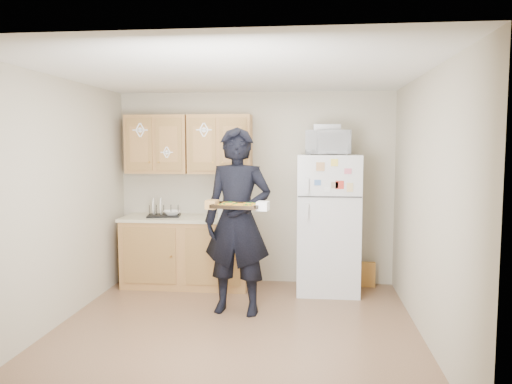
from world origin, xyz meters
The scene contains 24 objects.
floor centered at (0.00, 0.00, 0.00)m, with size 3.60×3.60×0.00m, color brown.
ceiling centered at (0.00, 0.00, 2.50)m, with size 3.60×3.60×0.00m, color silver.
wall_back centered at (0.00, 1.80, 1.25)m, with size 3.60×0.04×2.50m, color #B1A790.
wall_front centered at (0.00, -1.80, 1.25)m, with size 3.60×0.04×2.50m, color #B1A790.
wall_left centered at (-1.80, 0.00, 1.25)m, with size 0.04×3.60×2.50m, color #B1A790.
wall_right centered at (1.80, 0.00, 1.25)m, with size 0.04×3.60×2.50m, color #B1A790.
refrigerator centered at (0.95, 1.43, 0.85)m, with size 0.75×0.70×1.70m, color silver.
base_cabinet centered at (-0.85, 1.48, 0.43)m, with size 1.60×0.60×0.86m, color olive.
countertop centered at (-0.85, 1.48, 0.88)m, with size 1.64×0.64×0.04m, color beige.
upper_cab_left centered at (-1.25, 1.61, 1.83)m, with size 0.80×0.33×0.75m, color olive.
upper_cab_right centered at (-0.43, 1.61, 1.83)m, with size 0.80×0.33×0.75m, color olive.
cereal_box centered at (1.47, 1.67, 0.16)m, with size 0.20×0.07×0.32m, color gold.
person centered at (-0.05, 0.53, 1.00)m, with size 0.73×0.48×2.01m, color black.
baking_tray centered at (-0.01, 0.23, 1.20)m, with size 0.47×0.35×0.04m, color black.
pizza_front_left centered at (-0.13, 0.16, 1.22)m, with size 0.16×0.16×0.02m, color orange.
pizza_front_right centered at (0.09, 0.14, 1.22)m, with size 0.16×0.16×0.02m, color orange.
pizza_back_left centered at (-0.11, 0.32, 1.22)m, with size 0.16×0.16×0.02m, color orange.
pizza_back_right centered at (0.11, 0.29, 1.22)m, with size 0.16×0.16×0.02m, color orange.
pizza_center centered at (-0.01, 0.23, 1.22)m, with size 0.16×0.16×0.02m, color orange.
microwave centered at (0.93, 1.38, 1.85)m, with size 0.54×0.36×0.30m, color silver.
foil_pan centered at (0.92, 1.41, 2.03)m, with size 0.32×0.22×0.07m, color silver.
dish_rack centered at (-1.15, 1.48, 0.98)m, with size 0.41×0.31×0.16m, color black.
bowl centered at (-1.04, 1.48, 0.95)m, with size 0.23×0.23×0.06m, color silver.
soap_bottle centered at (-0.37, 1.43, 1.01)m, with size 0.10×0.10×0.21m, color silver.
Camera 1 is at (0.72, -4.72, 1.83)m, focal length 35.00 mm.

